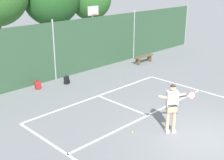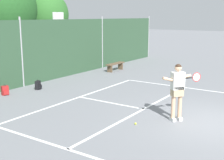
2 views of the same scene
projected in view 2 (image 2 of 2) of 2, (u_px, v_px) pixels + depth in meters
ground_plane at (212, 122)px, 9.70m from camera, size 120.00×120.00×0.00m
court_markings at (193, 118)px, 10.05m from camera, size 8.30×11.10×0.01m
chainlink_fence at (22, 54)px, 14.28m from camera, size 26.09×0.09×3.29m
basketball_hoop at (58, 33)px, 18.80m from camera, size 0.90×0.67×3.55m
tennis_player at (178, 87)px, 9.65m from camera, size 1.22×0.86×1.85m
tennis_ball at (136, 124)px, 9.47m from camera, size 0.07×0.07×0.07m
backpack_red at (5, 91)px, 12.97m from camera, size 0.32×0.30×0.46m
backpack_black at (38, 85)px, 13.97m from camera, size 0.33×0.32×0.46m
courtside_bench at (115, 65)px, 18.67m from camera, size 1.60×0.36×0.48m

